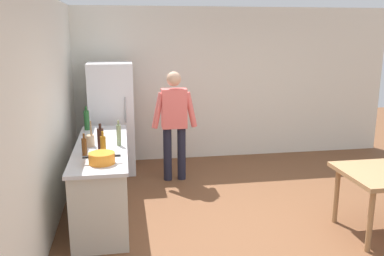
% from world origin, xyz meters
% --- Properties ---
extents(ground_plane, '(14.00, 14.00, 0.00)m').
position_xyz_m(ground_plane, '(0.00, 0.00, 0.00)').
color(ground_plane, brown).
extents(wall_back, '(6.40, 0.12, 2.70)m').
position_xyz_m(wall_back, '(0.00, 3.00, 1.35)').
color(wall_back, silver).
rests_on(wall_back, ground_plane).
extents(wall_left, '(0.12, 5.60, 2.70)m').
position_xyz_m(wall_left, '(-2.60, 0.20, 1.35)').
color(wall_left, silver).
rests_on(wall_left, ground_plane).
extents(kitchen_counter, '(0.64, 2.20, 0.90)m').
position_xyz_m(kitchen_counter, '(-2.00, 0.80, 0.45)').
color(kitchen_counter, beige).
rests_on(kitchen_counter, ground_plane).
extents(refrigerator, '(0.70, 0.67, 1.80)m').
position_xyz_m(refrigerator, '(-1.90, 2.40, 0.90)').
color(refrigerator, white).
rests_on(refrigerator, ground_plane).
extents(person, '(0.70, 0.22, 1.70)m').
position_xyz_m(person, '(-0.95, 1.85, 0.98)').
color(person, '#1E1E2D').
rests_on(person, ground_plane).
extents(cooking_pot, '(0.40, 0.28, 0.12)m').
position_xyz_m(cooking_pot, '(-1.95, 0.06, 0.96)').
color(cooking_pot, orange).
rests_on(cooking_pot, kitchen_counter).
extents(utensil_jar, '(0.11, 0.11, 0.32)m').
position_xyz_m(utensil_jar, '(-2.13, 0.77, 0.98)').
color(utensil_jar, tan).
rests_on(utensil_jar, kitchen_counter).
extents(bottle_vinegar_tall, '(0.06, 0.06, 0.32)m').
position_xyz_m(bottle_vinegar_tall, '(-1.78, 0.75, 1.04)').
color(bottle_vinegar_tall, gray).
rests_on(bottle_vinegar_tall, kitchen_counter).
extents(bottle_wine_green, '(0.08, 0.08, 0.34)m').
position_xyz_m(bottle_wine_green, '(-2.24, 1.67, 1.05)').
color(bottle_wine_green, '#1E5123').
rests_on(bottle_wine_green, kitchen_counter).
extents(bottle_wine_dark, '(0.08, 0.08, 0.34)m').
position_xyz_m(bottle_wine_dark, '(-1.98, 0.51, 1.05)').
color(bottle_wine_dark, black).
rests_on(bottle_wine_dark, kitchen_counter).
extents(bottle_beer_brown, '(0.06, 0.06, 0.26)m').
position_xyz_m(bottle_beer_brown, '(-2.16, 0.39, 1.01)').
color(bottle_beer_brown, '#5B3314').
rests_on(bottle_beer_brown, kitchen_counter).
extents(bottle_oil_amber, '(0.06, 0.06, 0.28)m').
position_xyz_m(bottle_oil_amber, '(-1.95, 0.37, 1.02)').
color(bottle_oil_amber, '#996619').
rests_on(bottle_oil_amber, kitchen_counter).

